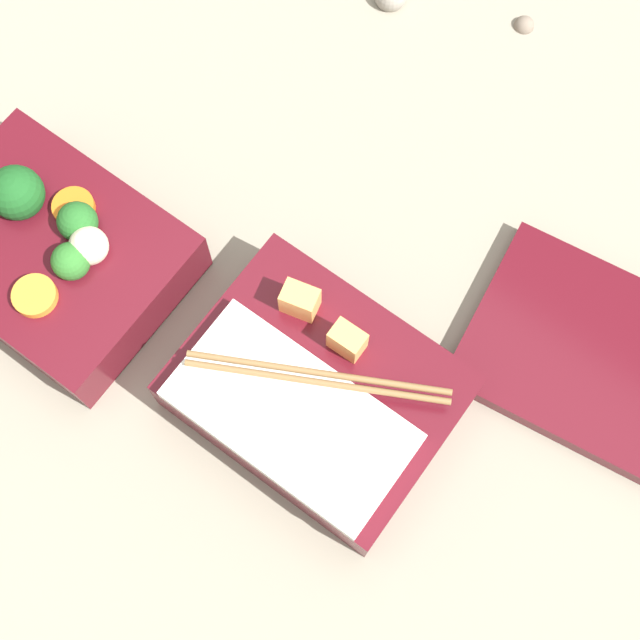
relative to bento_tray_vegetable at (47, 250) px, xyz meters
The scene contains 5 objects.
ground_plane 0.12m from the bento_tray_vegetable, ahead, with size 3.00×3.00×0.00m, color gray.
bento_tray_vegetable is the anchor object (origin of this frame).
bento_tray_rice 0.24m from the bento_tray_vegetable, ahead, with size 0.20×0.15×0.08m.
bento_lid 0.44m from the bento_tray_vegetable, 25.66° to the left, with size 0.19×0.15×0.02m, color #510F19.
pebble_0 0.47m from the bento_tray_vegetable, 66.54° to the left, with size 0.02×0.02×0.02m, color #7A6B5B.
Camera 1 is at (0.23, -0.12, 0.68)m, focal length 50.00 mm.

